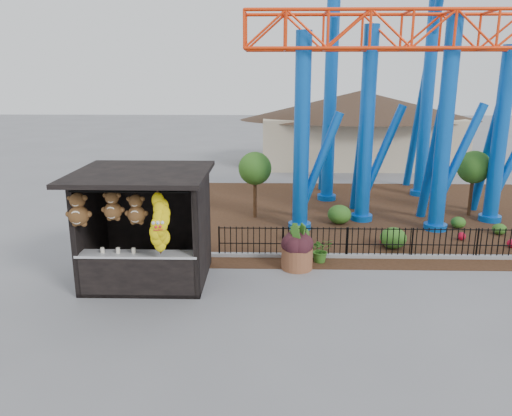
{
  "coord_description": "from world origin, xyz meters",
  "views": [
    {
      "loc": [
        0.32,
        -11.75,
        5.55
      ],
      "look_at": [
        -0.01,
        1.5,
        2.0
      ],
      "focal_mm": 35.0,
      "sensor_mm": 36.0,
      "label": 1
    }
  ],
  "objects_px": {
    "prize_booth": "(143,230)",
    "roller_coaster": "(395,50)",
    "potted_plant": "(321,250)",
    "terracotta_planter": "(297,258)"
  },
  "relations": [
    {
      "from": "prize_booth",
      "to": "terracotta_planter",
      "type": "distance_m",
      "value": 4.53
    },
    {
      "from": "prize_booth",
      "to": "terracotta_planter",
      "type": "relative_size",
      "value": 3.8
    },
    {
      "from": "prize_booth",
      "to": "potted_plant",
      "type": "height_order",
      "value": "prize_booth"
    },
    {
      "from": "roller_coaster",
      "to": "potted_plant",
      "type": "height_order",
      "value": "roller_coaster"
    },
    {
      "from": "terracotta_planter",
      "to": "potted_plant",
      "type": "bearing_deg",
      "value": 36.19
    },
    {
      "from": "terracotta_planter",
      "to": "prize_booth",
      "type": "bearing_deg",
      "value": -164.21
    },
    {
      "from": "prize_booth",
      "to": "terracotta_planter",
      "type": "xyz_separation_m",
      "value": [
        4.2,
        1.19,
        -1.22
      ]
    },
    {
      "from": "terracotta_planter",
      "to": "potted_plant",
      "type": "relative_size",
      "value": 1.19
    },
    {
      "from": "potted_plant",
      "to": "roller_coaster",
      "type": "bearing_deg",
      "value": 44.98
    },
    {
      "from": "prize_booth",
      "to": "roller_coaster",
      "type": "xyz_separation_m",
      "value": [
        8.13,
        7.34,
        4.9
      ]
    }
  ]
}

